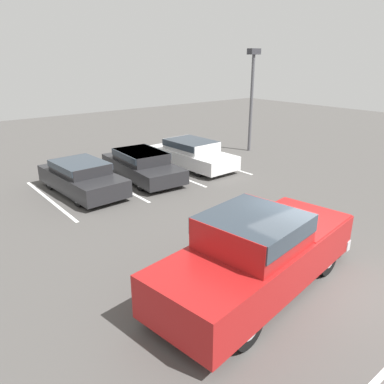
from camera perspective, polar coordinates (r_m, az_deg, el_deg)
The scene contains 10 objects.
ground_plane at distance 9.69m, azimuth 18.57°, elevation -12.35°, with size 60.00×60.00×0.00m, color #4C4947.
stall_stripe_a at distance 14.88m, azimuth -20.90°, elevation -1.10°, with size 0.12×5.20×0.01m, color white.
stall_stripe_b at distance 15.85m, azimuth -11.56°, elevation 1.08°, with size 0.12×5.20×0.01m, color white.
stall_stripe_c at distance 17.20m, azimuth -3.48°, elevation 2.96°, with size 0.12×5.20×0.01m, color white.
stall_stripe_d at distance 18.86m, azimuth 3.32°, elevation 4.48°, with size 0.12×5.20×0.01m, color white.
pickup_truck at distance 8.52m, azimuth 10.18°, elevation -8.96°, with size 5.82×2.80×1.89m.
parked_sedan_a at distance 15.09m, azimuth -16.48°, elevation 2.31°, with size 2.02×4.33×1.23m.
parked_sedan_b at distance 16.35m, azimuth -7.66°, elevation 4.27°, with size 2.11×4.67×1.21m.
parked_sedan_c at distance 17.97m, azimuth 0.00°, elevation 5.98°, with size 1.98×4.61×1.28m.
light_post at distance 21.10m, azimuth 9.15°, elevation 15.55°, with size 0.70×0.36×5.42m.
Camera 1 is at (-7.21, -4.11, 5.00)m, focal length 35.00 mm.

